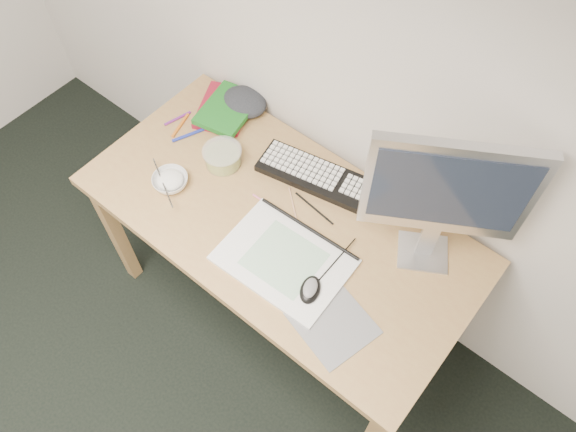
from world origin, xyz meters
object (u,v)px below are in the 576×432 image
(monitor, at_px, (447,193))
(rice_bowl, at_px, (170,181))
(sketchpad, at_px, (284,260))
(keyboard, at_px, (320,178))
(desk, at_px, (279,230))

(monitor, xyz_separation_m, rice_bowl, (-0.85, -0.33, -0.32))
(monitor, distance_m, rice_bowl, 0.96)
(sketchpad, bearing_deg, monitor, 40.38)
(monitor, bearing_deg, keyboard, 146.26)
(sketchpad, height_order, monitor, monitor)
(sketchpad, distance_m, rice_bowl, 0.51)
(keyboard, distance_m, monitor, 0.56)
(desk, relative_size, keyboard, 3.03)
(monitor, bearing_deg, rice_bowl, 170.61)
(sketchpad, distance_m, keyboard, 0.35)
(desk, distance_m, sketchpad, 0.19)
(desk, relative_size, sketchpad, 3.37)
(sketchpad, height_order, rice_bowl, rice_bowl)
(keyboard, distance_m, rice_bowl, 0.53)
(rice_bowl, bearing_deg, desk, 19.01)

